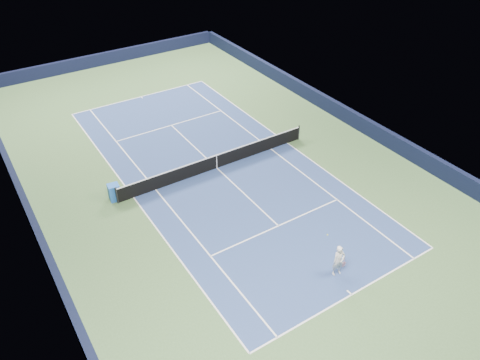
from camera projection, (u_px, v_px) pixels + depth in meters
ground at (217, 168)px, 28.94m from camera, size 40.00×40.00×0.00m
wall_far at (105, 58)px, 42.12m from camera, size 22.00×0.35×1.10m
wall_right at (347, 115)px, 33.35m from camera, size 0.35×40.00×1.10m
wall_left at (34, 224)px, 23.88m from camera, size 0.35×40.00×1.10m
court_surface at (217, 168)px, 28.94m from camera, size 10.97×23.77×0.01m
baseline_far at (141, 97)px, 37.03m from camera, size 10.97×0.08×0.00m
baseline_near at (352, 295)px, 20.84m from camera, size 10.97×0.08×0.00m
sideline_doubles_right at (287, 143)px, 31.33m from camera, size 0.08×23.77×0.00m
sideline_doubles_left at (134, 197)px, 26.53m from camera, size 0.08×23.77×0.00m
sideline_singles_right at (271, 149)px, 30.73m from camera, size 0.08×23.77×0.00m
sideline_singles_left at (156, 190)px, 27.13m from camera, size 0.08×23.77×0.00m
service_line_far at (171, 125)px, 33.29m from camera, size 8.23×0.08×0.00m
service_line_near at (278, 226)px, 24.57m from camera, size 8.23×0.08×0.00m
center_service_line at (217, 168)px, 28.93m from camera, size 0.08×12.80×0.00m
center_mark_far at (142, 97)px, 36.93m from camera, size 0.08×0.30×0.00m
center_mark_near at (349, 292)px, 20.94m from camera, size 0.08×0.30×0.00m
tennis_net at (217, 161)px, 28.64m from camera, size 12.90×0.10×1.07m
sponsor_cube at (114, 192)px, 26.11m from camera, size 0.67×0.62×1.01m
tennis_player at (339, 261)px, 21.39m from camera, size 0.80×1.28×1.65m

